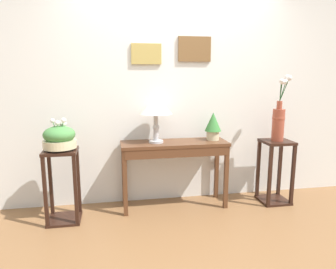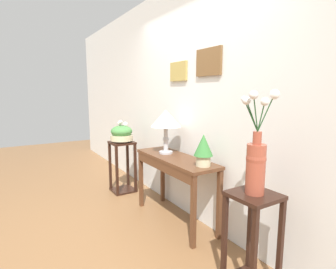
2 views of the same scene
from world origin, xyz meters
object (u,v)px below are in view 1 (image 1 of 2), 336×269
table_lamp (156,107)px  planter_bowl_wide_left (59,138)px  potted_plant_on_console (213,125)px  flower_vase_tall_right (279,119)px  pedestal_stand_left (63,186)px  console_table (175,152)px  pedestal_stand_right (275,172)px

table_lamp → planter_bowl_wide_left: bearing=-170.8°
potted_plant_on_console → flower_vase_tall_right: bearing=-9.4°
flower_vase_tall_right → potted_plant_on_console: bearing=170.6°
potted_plant_on_console → planter_bowl_wide_left: 1.68m
flower_vase_tall_right → pedestal_stand_left: bearing=-178.4°
console_table → table_lamp: table_lamp is taller
planter_bowl_wide_left → potted_plant_on_console: bearing=6.5°
pedestal_stand_left → potted_plant_on_console: bearing=6.5°
planter_bowl_wide_left → pedestal_stand_right: planter_bowl_wide_left is taller
potted_plant_on_console → flower_vase_tall_right: flower_vase_tall_right is taller
pedestal_stand_left → table_lamp: bearing=9.2°
console_table → potted_plant_on_console: potted_plant_on_console is taller
table_lamp → pedestal_stand_left: (-1.00, -0.16, -0.79)m
console_table → potted_plant_on_console: size_ratio=3.75×
planter_bowl_wide_left → pedestal_stand_right: bearing=1.7°
flower_vase_tall_right → table_lamp: bearing=176.2°
console_table → pedestal_stand_left: bearing=-173.4°
table_lamp → pedestal_stand_left: bearing=-170.8°
pedestal_stand_right → flower_vase_tall_right: bearing=-47.4°
planter_bowl_wide_left → console_table: bearing=6.6°
console_table → pedestal_stand_left: (-1.21, -0.14, -0.27)m
table_lamp → potted_plant_on_console: 0.71m
table_lamp → pedestal_stand_right: size_ratio=0.69×
pedestal_stand_right → flower_vase_tall_right: (0.00, -0.00, 0.64)m
potted_plant_on_console → flower_vase_tall_right: 0.77m
pedestal_stand_left → pedestal_stand_right: bearing=1.7°
potted_plant_on_console → pedestal_stand_right: 0.95m
console_table → table_lamp: bearing=173.6°
table_lamp → pedestal_stand_left: size_ratio=0.68×
pedestal_stand_left → planter_bowl_wide_left: bearing=31.9°
pedestal_stand_left → flower_vase_tall_right: bearing=1.6°
table_lamp → planter_bowl_wide_left: table_lamp is taller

